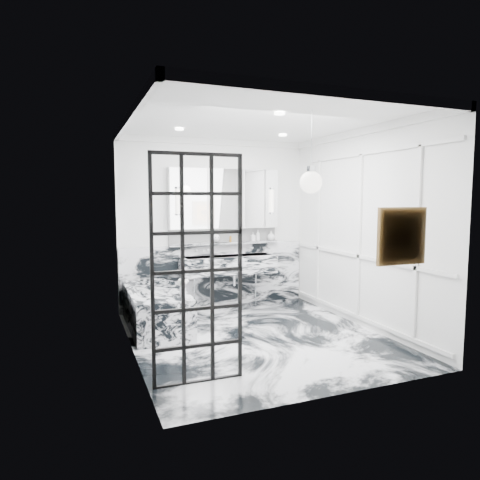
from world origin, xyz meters
name	(u,v)px	position (x,y,z in m)	size (l,w,h in m)	color
floor	(257,337)	(0.00, 0.00, 0.00)	(3.60, 3.60, 0.00)	silver
ceiling	(258,121)	(0.00, 0.00, 2.80)	(3.60, 3.60, 0.00)	white
wall_back	(215,224)	(0.00, 1.80, 1.40)	(3.60, 3.60, 0.00)	white
wall_front	(338,246)	(0.00, -1.80, 1.40)	(3.60, 3.60, 0.00)	white
wall_left	(131,236)	(-1.60, 0.00, 1.40)	(3.60, 3.60, 0.00)	white
wall_right	(361,228)	(1.60, 0.00, 1.40)	(3.60, 3.60, 0.00)	white
marble_clad_back	(216,275)	(0.00, 1.78, 0.53)	(3.18, 0.05, 1.05)	silver
marble_clad_left	(132,241)	(-1.59, 0.00, 1.34)	(0.02, 3.56, 2.68)	silver
panel_molding	(359,235)	(1.58, 0.00, 1.30)	(0.03, 3.40, 2.30)	white
soap_bottle_a	(258,235)	(0.75, 1.71, 1.18)	(0.07, 0.07, 0.19)	#8C5919
soap_bottle_b	(253,237)	(0.66, 1.71, 1.17)	(0.07, 0.07, 0.15)	#4C4C51
soap_bottle_c	(271,236)	(1.00, 1.71, 1.17)	(0.13, 0.13, 0.17)	silver
face_pot	(216,238)	(-0.01, 1.71, 1.17)	(0.13, 0.13, 0.13)	white
amber_bottle	(230,239)	(0.24, 1.71, 1.14)	(0.04, 0.04, 0.10)	#8C5919
flower_vase	(183,292)	(-0.91, 0.34, 0.61)	(0.08, 0.08, 0.12)	silver
crittall_door	(198,271)	(-1.10, -1.06, 1.12)	(0.88, 0.04, 2.25)	black
artwork	(402,236)	(0.76, -1.76, 1.46)	(0.46, 0.04, 0.46)	orange
pendant_light	(311,182)	(0.14, -1.07, 2.00)	(0.23, 0.23, 0.23)	white
trough_sink	(228,265)	(0.15, 1.55, 0.73)	(1.60, 0.45, 0.30)	silver
ledge	(225,243)	(0.15, 1.72, 1.07)	(1.90, 0.14, 0.04)	silver
subway_tile	(224,235)	(0.15, 1.78, 1.21)	(1.90, 0.03, 0.23)	white
mirror_cabinet	(225,199)	(0.15, 1.73, 1.82)	(1.90, 0.16, 1.00)	white
sconce_left	(178,201)	(-0.67, 1.63, 1.78)	(0.07, 0.07, 0.40)	white
sconce_right	(272,201)	(0.97, 1.63, 1.78)	(0.07, 0.07, 0.40)	white
bathtub	(156,309)	(-1.18, 0.90, 0.28)	(0.75, 1.65, 0.55)	silver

